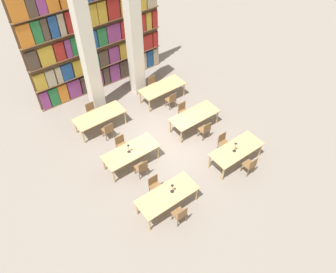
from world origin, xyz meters
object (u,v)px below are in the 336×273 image
Objects in this scene: pillar_left at (88,54)px; chair_8 at (108,130)px; desk_lamp_1 at (235,145)px; reading_table_4 at (99,117)px; desk_lamp_2 at (128,147)px; desk_lamp_0 at (172,187)px; chair_1 at (155,185)px; reading_table_3 at (194,116)px; chair_3 at (223,142)px; chair_4 at (142,168)px; pillar_center at (134,37)px; reading_table_0 at (167,196)px; chair_9 at (92,111)px; chair_7 at (183,111)px; chair_0 at (180,214)px; reading_table_2 at (131,152)px; chair_10 at (171,100)px; chair_5 at (121,144)px; reading_table_5 at (162,88)px; reading_table_1 at (236,150)px; chair_6 at (205,129)px; chair_11 at (153,84)px.

pillar_left is 3.31m from chair_8.
desk_lamp_1 reaches higher than reading_table_4.
desk_lamp_0 is at bearing -84.52° from desk_lamp_2.
chair_1 is 3.91m from reading_table_3.
chair_3 is 1.00× the size of chair_4.
chair_4 is 0.40× the size of reading_table_4.
pillar_center is 7.41m from reading_table_0.
desk_lamp_0 reaches higher than chair_9.
chair_7 is 4.19m from chair_9.
desk_lamp_1 reaches higher than chair_0.
desk_lamp_2 is at bearing -126.70° from pillar_center.
reading_table_3 is (3.38, 0.12, 0.00)m from reading_table_2.
desk_lamp_1 is at bearing -91.60° from chair_10.
pillar_left is 5.33m from chair_4.
chair_0 is 5.36m from chair_7.
chair_5 is 2.60m from chair_9.
reading_table_2 is at bearing -89.45° from chair_8.
reading_table_5 is at bearing 59.31° from chair_0.
desk_lamp_0 reaches higher than reading_table_4.
chair_0 is at bearing -106.49° from desk_lamp_0.
chair_9 reaches higher than reading_table_1.
reading_table_2 is 3.38m from reading_table_3.
chair_6 is at bearing -162.02° from chair_1.
chair_9 is at bearing 130.28° from chair_6.
chair_3 is 0.40× the size of reading_table_2.
reading_table_0 is at bearing -91.11° from reading_table_2.
chair_10 is at bearing -36.10° from pillar_left.
pillar_center is 11.93× the size of desk_lamp_1.
chair_4 is 3.73m from chair_7.
pillar_left is 2.68× the size of reading_table_5.
chair_11 is at bearing 61.13° from desk_lamp_0.
chair_1 is 3.58m from chair_8.
reading_table_0 is 2.50× the size of chair_9.
chair_7 reaches higher than reading_table_0.
desk_lamp_2 is (-0.08, -0.76, 0.58)m from chair_5.
pillar_center is at bearing 58.67° from chair_4.
chair_7 is (3.41, 3.38, -0.21)m from reading_table_0.
pillar_center is at bearing -45.34° from chair_11.
desk_lamp_2 is (-2.92, -3.92, -1.93)m from pillar_center.
desk_lamp_2 reaches higher than chair_5.
pillar_left is 6.71× the size of chair_4.
desk_lamp_0 is (-2.68, -6.42, -1.94)m from pillar_center.
reading_table_1 is (3.50, 0.85, 0.21)m from chair_0.
reading_table_3 is 2.50× the size of chair_8.
chair_3 and chair_7 have the same top height.
chair_5 is at bearing -151.65° from reading_table_5.
chair_5 is at bearing 90.00° from chair_4.
chair_10 and chair_11 have the same top height.
chair_5 is at bearing -88.73° from chair_8.
chair_1 is 0.40× the size of reading_table_1.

